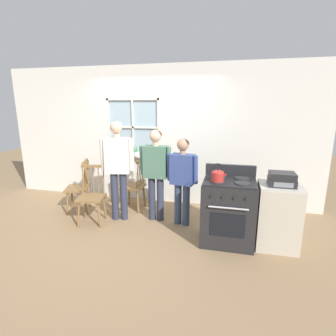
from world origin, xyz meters
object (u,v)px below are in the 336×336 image
chair_center_cluster (79,188)px  person_adult_right (182,175)px  person_teen_center (156,167)px  kettle (218,175)px  person_elderly_left (118,162)px  stereo (282,179)px  side_counter (278,216)px  chair_by_window (91,197)px  chair_near_wall (134,186)px  stove (228,211)px  potted_plant (135,153)px

chair_center_cluster → person_adult_right: 2.01m
person_teen_center → kettle: size_ratio=6.30×
person_elderly_left → person_teen_center: bearing=-0.9°
chair_center_cluster → kettle: kettle is taller
kettle → stereo: kettle is taller
person_elderly_left → side_counter: (2.50, -0.32, -0.57)m
side_counter → chair_center_cluster: bearing=171.8°
person_elderly_left → side_counter: person_elderly_left is taller
person_adult_right → kettle: (0.58, -0.53, 0.17)m
chair_by_window → kettle: (2.06, -0.23, 0.58)m
chair_center_cluster → person_teen_center: 1.58m
chair_near_wall → stove: stove is taller
stove → side_counter: size_ratio=1.20×
chair_center_cluster → stereo: size_ratio=2.85×
person_adult_right → kettle: size_ratio=5.79×
chair_by_window → stove: (2.23, -0.10, 0.03)m
side_counter → chair_by_window: bearing=178.2°
potted_plant → stereo: (2.56, -1.34, -0.01)m
chair_center_cluster → potted_plant: potted_plant is taller
chair_center_cluster → kettle: 2.69m
chair_by_window → stove: stove is taller
person_elderly_left → kettle: (1.67, -0.46, 0.01)m
kettle → side_counter: bearing=9.6°
person_elderly_left → potted_plant: bearing=80.5°
chair_by_window → person_elderly_left: size_ratio=0.57×
person_adult_right → stereo: size_ratio=4.21×
stove → person_adult_right: bearing=152.0°
stove → chair_by_window: bearing=177.4°
chair_by_window → kettle: kettle is taller
side_counter → stereo: bearing=-90.0°
stove → chair_center_cluster: bearing=169.6°
person_elderly_left → person_adult_right: bearing=-9.6°
potted_plant → side_counter: bearing=-27.2°
person_elderly_left → person_teen_center: person_elderly_left is taller
chair_by_window → chair_center_cluster: bearing=129.1°
stove → potted_plant: size_ratio=4.53×
chair_near_wall → person_elderly_left: 0.77m
potted_plant → person_teen_center: bearing=-51.5°
chair_near_wall → kettle: 1.96m
person_elderly_left → kettle: person_elderly_left is taller
kettle → potted_plant: kettle is taller
person_elderly_left → chair_center_cluster: bearing=156.5°
chair_near_wall → potted_plant: size_ratio=4.05×
stereo → chair_near_wall: bearing=160.5°
chair_center_cluster → stereo: (3.38, -0.51, 0.54)m
chair_by_window → potted_plant: size_ratio=4.05×
person_teen_center → chair_near_wall: bearing=146.4°
person_elderly_left → kettle: bearing=-28.6°
kettle → chair_center_cluster: bearing=166.2°
person_adult_right → side_counter: size_ratio=1.59×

